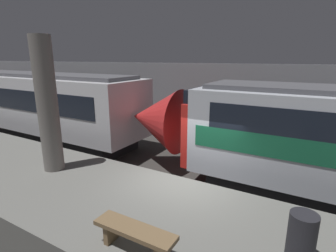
{
  "coord_description": "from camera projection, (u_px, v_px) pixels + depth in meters",
  "views": [
    {
      "loc": [
        2.9,
        -6.0,
        4.34
      ],
      "look_at": [
        -1.14,
        1.07,
        2.2
      ],
      "focal_mm": 28.0,
      "sensor_mm": 36.0,
      "label": 1
    }
  ],
  "objects": [
    {
      "name": "trash_bin",
      "position": [
        301.0,
        238.0,
        4.19
      ],
      "size": [
        0.44,
        0.44,
        0.85
      ],
      "color": "#232328",
      "rests_on": "platform"
    },
    {
      "name": "train_modern",
      "position": [
        17.0,
        102.0,
        15.17
      ],
      "size": [
        20.57,
        3.01,
        3.56
      ],
      "color": "black",
      "rests_on": "ground"
    },
    {
      "name": "station_rear_barrier",
      "position": [
        247.0,
        106.0,
        12.76
      ],
      "size": [
        50.0,
        0.15,
        4.06
      ],
      "color": "gray",
      "rests_on": "ground"
    },
    {
      "name": "platform",
      "position": [
        149.0,
        231.0,
        5.89
      ],
      "size": [
        40.0,
        3.58,
        1.12
      ],
      "color": "slate",
      "rests_on": "ground"
    },
    {
      "name": "platform_bench",
      "position": [
        135.0,
        234.0,
        4.42
      ],
      "size": [
        1.5,
        0.4,
        0.45
      ],
      "color": "brown",
      "rests_on": "platform"
    },
    {
      "name": "ground_plane",
      "position": [
        184.0,
        213.0,
        7.53
      ],
      "size": [
        120.0,
        120.0,
        0.0
      ],
      "primitive_type": "plane",
      "color": "#33302D"
    },
    {
      "name": "support_pillar_near",
      "position": [
        47.0,
        106.0,
        7.36
      ],
      "size": [
        0.57,
        0.57,
        3.82
      ],
      "color": "slate",
      "rests_on": "platform"
    }
  ]
}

